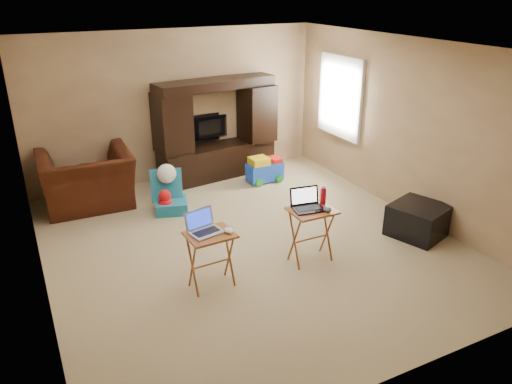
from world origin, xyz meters
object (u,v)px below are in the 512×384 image
laptop_right (309,200)px  plush_toy (165,202)px  television (212,128)px  tray_table_right (311,235)px  push_toy (265,169)px  tray_table_left (211,260)px  mouse_right (327,209)px  recliner (87,180)px  entertainment_center (217,129)px  child_rocker (170,192)px  water_bottle (323,196)px  laptop_left (206,223)px  ottoman (418,220)px  mouse_left (229,231)px

laptop_right → plush_toy: bearing=127.3°
television → tray_table_right: television is taller
push_toy → tray_table_left: tray_table_left is taller
tray_table_left → laptop_right: laptop_right is taller
television → mouse_right: television is taller
laptop_right → tray_table_right: bearing=-17.9°
recliner → mouse_right: bearing=128.5°
entertainment_center → laptop_right: entertainment_center is taller
child_rocker → water_bottle: bearing=-41.6°
recliner → water_bottle: size_ratio=6.21×
entertainment_center → child_rocker: entertainment_center is taller
laptop_right → entertainment_center: bearing=95.9°
recliner → entertainment_center: bearing=-170.5°
television → laptop_left: (-1.44, -3.35, -0.03)m
television → recliner: television is taller
ottoman → laptop_left: 3.04m
laptop_left → laptop_right: 1.28m
laptop_right → child_rocker: bearing=124.8°
mouse_right → mouse_left: bearing=176.6°
push_toy → tray_table_left: 3.28m
push_toy → mouse_left: 3.25m
television → laptop_right: 3.39m
entertainment_center → laptop_left: bearing=-121.6°
recliner → mouse_left: 3.12m
laptop_right → water_bottle: laptop_right is taller
recliner → mouse_left: bearing=110.9°
child_rocker → tray_table_left: size_ratio=0.94×
child_rocker → tray_table_right: bearing=-46.7°
laptop_left → tray_table_right: bearing=-14.8°
mouse_left → child_rocker: bearing=89.4°
entertainment_center → push_toy: entertainment_center is taller
child_rocker → laptop_left: 2.16m
ottoman → mouse_left: bearing=179.4°
ottoman → laptop_left: size_ratio=1.93×
recliner → tray_table_left: recliner is taller
plush_toy → ottoman: ottoman is taller
child_rocker → laptop_left: (-0.24, -2.09, 0.47)m
television → ottoman: (1.55, -3.48, -0.60)m
recliner → child_rocker: (1.05, -0.74, -0.12)m
plush_toy → ottoman: 3.58m
entertainment_center → tray_table_right: (-0.12, -3.20, -0.51)m
laptop_left → water_bottle: laptop_left is taller
tray_table_left → television: bearing=64.5°
ottoman → tray_table_right: size_ratio=0.97×
tray_table_left → mouse_left: bearing=-23.1°
entertainment_center → tray_table_left: size_ratio=3.14×
ottoman → water_bottle: bearing=174.0°
push_toy → tray_table_right: (-0.73, -2.60, 0.12)m
child_rocker → ottoman: bearing=-22.4°
television → plush_toy: size_ratio=2.27×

